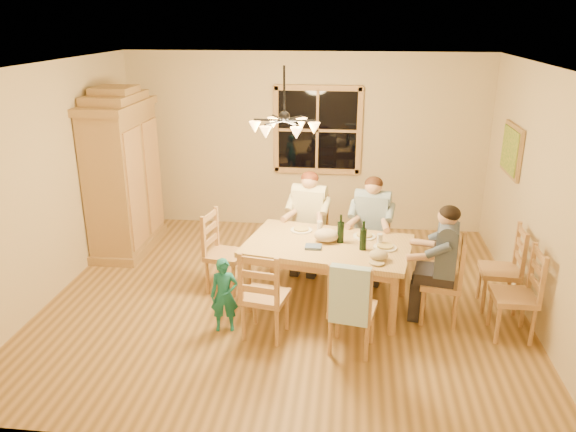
# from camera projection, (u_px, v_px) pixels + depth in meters

# --- Properties ---
(floor) EXTENTS (5.50, 5.50, 0.00)m
(floor) POSITION_uv_depth(u_px,v_px,m) (285.00, 298.00, 6.71)
(floor) COLOR brown
(floor) RESTS_ON ground
(ceiling) EXTENTS (5.50, 5.00, 0.02)m
(ceiling) POSITION_uv_depth(u_px,v_px,m) (284.00, 65.00, 5.80)
(ceiling) COLOR white
(ceiling) RESTS_ON wall_back
(wall_back) EXTENTS (5.50, 0.02, 2.70)m
(wall_back) POSITION_uv_depth(u_px,v_px,m) (304.00, 142.00, 8.59)
(wall_back) COLOR beige
(wall_back) RESTS_ON floor
(wall_left) EXTENTS (0.02, 5.00, 2.70)m
(wall_left) POSITION_uv_depth(u_px,v_px,m) (51.00, 182.00, 6.56)
(wall_left) COLOR beige
(wall_left) RESTS_ON floor
(wall_right) EXTENTS (0.02, 5.00, 2.70)m
(wall_right) POSITION_uv_depth(u_px,v_px,m) (541.00, 199.00, 5.96)
(wall_right) COLOR beige
(wall_right) RESTS_ON floor
(window) EXTENTS (1.30, 0.06, 1.30)m
(window) POSITION_uv_depth(u_px,v_px,m) (317.00, 130.00, 8.47)
(window) COLOR black
(window) RESTS_ON wall_back
(painting) EXTENTS (0.06, 0.78, 0.64)m
(painting) POSITION_uv_depth(u_px,v_px,m) (512.00, 150.00, 7.00)
(painting) COLOR olive
(painting) RESTS_ON wall_right
(chandelier) EXTENTS (0.77, 0.68, 0.71)m
(chandelier) POSITION_uv_depth(u_px,v_px,m) (284.00, 125.00, 6.01)
(chandelier) COLOR black
(chandelier) RESTS_ON ceiling
(armoire) EXTENTS (0.66, 1.40, 2.30)m
(armoire) POSITION_uv_depth(u_px,v_px,m) (124.00, 177.00, 7.83)
(armoire) COLOR olive
(armoire) RESTS_ON floor
(dining_table) EXTENTS (2.00, 1.43, 0.76)m
(dining_table) POSITION_uv_depth(u_px,v_px,m) (328.00, 251.00, 6.37)
(dining_table) COLOR #A6874A
(dining_table) RESTS_ON floor
(chair_far_left) EXTENTS (0.51, 0.49, 0.99)m
(chair_far_left) POSITION_uv_depth(u_px,v_px,m) (309.00, 248.00, 7.39)
(chair_far_left) COLOR #AF794D
(chair_far_left) RESTS_ON floor
(chair_far_right) EXTENTS (0.51, 0.49, 0.99)m
(chair_far_right) POSITION_uv_depth(u_px,v_px,m) (370.00, 255.00, 7.17)
(chair_far_right) COLOR #AF794D
(chair_far_right) RESTS_ON floor
(chair_near_left) EXTENTS (0.51, 0.49, 0.99)m
(chair_near_left) POSITION_uv_depth(u_px,v_px,m) (265.00, 309.00, 5.84)
(chair_near_left) COLOR #AF794D
(chair_near_left) RESTS_ON floor
(chair_near_right) EXTENTS (0.51, 0.49, 0.99)m
(chair_near_right) POSITION_uv_depth(u_px,v_px,m) (352.00, 322.00, 5.59)
(chair_near_right) COLOR #AF794D
(chair_near_right) RESTS_ON floor
(chair_end_left) EXTENTS (0.49, 0.51, 0.99)m
(chair_end_left) POSITION_uv_depth(u_px,v_px,m) (226.00, 266.00, 6.84)
(chair_end_left) COLOR #AF794D
(chair_end_left) RESTS_ON floor
(chair_end_right) EXTENTS (0.49, 0.51, 0.99)m
(chair_end_right) POSITION_uv_depth(u_px,v_px,m) (440.00, 295.00, 6.14)
(chair_end_right) COLOR #AF794D
(chair_end_right) RESTS_ON floor
(adult_woman) EXTENTS (0.45, 0.48, 0.87)m
(adult_woman) POSITION_uv_depth(u_px,v_px,m) (309.00, 209.00, 7.21)
(adult_woman) COLOR beige
(adult_woman) RESTS_ON floor
(adult_plaid_man) EXTENTS (0.45, 0.48, 0.87)m
(adult_plaid_man) POSITION_uv_depth(u_px,v_px,m) (372.00, 215.00, 6.98)
(adult_plaid_man) COLOR #2D557C
(adult_plaid_man) RESTS_ON floor
(adult_slate_man) EXTENTS (0.48, 0.45, 0.87)m
(adult_slate_man) POSITION_uv_depth(u_px,v_px,m) (445.00, 250.00, 5.96)
(adult_slate_man) COLOR #475471
(adult_slate_man) RESTS_ON floor
(towel) EXTENTS (0.39, 0.17, 0.58)m
(towel) POSITION_uv_depth(u_px,v_px,m) (350.00, 295.00, 5.28)
(towel) COLOR #ADD3EA
(towel) RESTS_ON chair_near_right
(wine_bottle_a) EXTENTS (0.08, 0.08, 0.33)m
(wine_bottle_a) POSITION_uv_depth(u_px,v_px,m) (341.00, 229.00, 6.31)
(wine_bottle_a) COLOR black
(wine_bottle_a) RESTS_ON dining_table
(wine_bottle_b) EXTENTS (0.08, 0.08, 0.33)m
(wine_bottle_b) POSITION_uv_depth(u_px,v_px,m) (363.00, 235.00, 6.11)
(wine_bottle_b) COLOR black
(wine_bottle_b) RESTS_ON dining_table
(plate_woman) EXTENTS (0.26, 0.26, 0.02)m
(plate_woman) POSITION_uv_depth(u_px,v_px,m) (301.00, 230.00, 6.69)
(plate_woman) COLOR white
(plate_woman) RESTS_ON dining_table
(plate_plaid) EXTENTS (0.26, 0.26, 0.02)m
(plate_plaid) POSITION_uv_depth(u_px,v_px,m) (364.00, 236.00, 6.51)
(plate_plaid) COLOR white
(plate_plaid) RESTS_ON dining_table
(plate_slate) EXTENTS (0.26, 0.26, 0.02)m
(plate_slate) POSITION_uv_depth(u_px,v_px,m) (385.00, 248.00, 6.19)
(plate_slate) COLOR white
(plate_slate) RESTS_ON dining_table
(wine_glass_a) EXTENTS (0.06, 0.06, 0.14)m
(wine_glass_a) POSITION_uv_depth(u_px,v_px,m) (320.00, 227.00, 6.63)
(wine_glass_a) COLOR silver
(wine_glass_a) RESTS_ON dining_table
(wine_glass_b) EXTENTS (0.06, 0.06, 0.14)m
(wine_glass_b) POSITION_uv_depth(u_px,v_px,m) (380.00, 240.00, 6.25)
(wine_glass_b) COLOR silver
(wine_glass_b) RESTS_ON dining_table
(cap) EXTENTS (0.20, 0.20, 0.11)m
(cap) POSITION_uv_depth(u_px,v_px,m) (379.00, 255.00, 5.89)
(cap) COLOR tan
(cap) RESTS_ON dining_table
(napkin) EXTENTS (0.20, 0.17, 0.03)m
(napkin) POSITION_uv_depth(u_px,v_px,m) (313.00, 247.00, 6.20)
(napkin) COLOR #495C86
(napkin) RESTS_ON dining_table
(cloth_bundle) EXTENTS (0.28, 0.22, 0.15)m
(cloth_bundle) POSITION_uv_depth(u_px,v_px,m) (326.00, 235.00, 6.36)
(cloth_bundle) COLOR tan
(cloth_bundle) RESTS_ON dining_table
(child) EXTENTS (0.33, 0.24, 0.82)m
(child) POSITION_uv_depth(u_px,v_px,m) (224.00, 295.00, 5.91)
(child) COLOR #1A7477
(child) RESTS_ON floor
(chair_spare_front) EXTENTS (0.42, 0.44, 0.99)m
(chair_spare_front) POSITION_uv_depth(u_px,v_px,m) (512.00, 310.00, 5.83)
(chair_spare_front) COLOR #AF794D
(chair_spare_front) RESTS_ON floor
(chair_spare_back) EXTENTS (0.45, 0.46, 0.99)m
(chair_spare_back) POSITION_uv_depth(u_px,v_px,m) (498.00, 283.00, 6.41)
(chair_spare_back) COLOR #AF794D
(chair_spare_back) RESTS_ON floor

